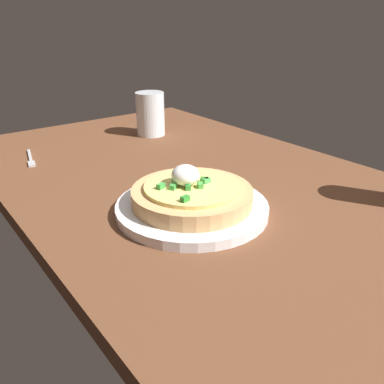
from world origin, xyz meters
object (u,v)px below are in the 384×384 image
(plate, at_px, (192,208))
(cup_near, at_px, (150,116))
(fork, at_px, (31,159))
(pizza, at_px, (192,194))

(plate, bearing_deg, cup_near, 156.06)
(plate, distance_m, fork, 0.43)
(fork, bearing_deg, pizza, 30.90)
(pizza, bearing_deg, fork, -162.70)
(plate, height_order, fork, plate)
(pizza, distance_m, cup_near, 0.47)
(pizza, xyz_separation_m, cup_near, (-0.43, 0.19, 0.02))
(plate, xyz_separation_m, cup_near, (-0.43, 0.19, 0.04))
(fork, bearing_deg, plate, 30.94)
(cup_near, bearing_deg, plate, -23.94)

